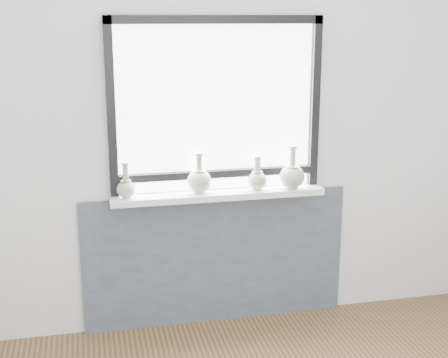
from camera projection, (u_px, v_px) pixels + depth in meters
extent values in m
cube|color=silver|center=(215.00, 124.00, 3.82)|extent=(3.60, 0.02, 2.60)
cube|color=#4E5969|center=(216.00, 259.00, 4.01)|extent=(1.70, 0.03, 0.86)
cube|color=white|center=(218.00, 195.00, 3.83)|extent=(1.32, 0.18, 0.04)
cube|color=black|center=(111.00, 109.00, 3.61)|extent=(0.05, 0.06, 1.05)
cube|color=black|center=(314.00, 102.00, 3.88)|extent=(0.05, 0.06, 1.05)
cube|color=black|center=(216.00, 19.00, 3.62)|extent=(1.30, 0.06, 0.05)
cube|color=black|center=(217.00, 174.00, 3.85)|extent=(1.20, 0.05, 0.04)
cube|color=white|center=(215.00, 109.00, 3.77)|extent=(1.20, 0.01, 1.00)
cylinder|color=#A6B992|center=(127.00, 197.00, 3.70)|extent=(0.05, 0.05, 0.01)
ellipsoid|color=#A6B992|center=(126.00, 189.00, 3.68)|extent=(0.11, 0.11, 0.10)
cone|color=#A6B992|center=(126.00, 183.00, 3.67)|extent=(0.06, 0.06, 0.03)
cylinder|color=#A6B992|center=(126.00, 174.00, 3.66)|extent=(0.03, 0.03, 0.12)
cylinder|color=#A6B992|center=(125.00, 163.00, 3.64)|extent=(0.05, 0.05, 0.01)
cylinder|color=#A6B992|center=(199.00, 192.00, 3.81)|extent=(0.07, 0.07, 0.01)
ellipsoid|color=#A6B992|center=(199.00, 181.00, 3.79)|extent=(0.15, 0.15, 0.14)
cone|color=#A6B992|center=(199.00, 173.00, 3.78)|extent=(0.08, 0.08, 0.03)
cylinder|color=#A6B992|center=(199.00, 164.00, 3.77)|extent=(0.04, 0.04, 0.12)
cylinder|color=#A6B992|center=(199.00, 154.00, 3.75)|extent=(0.06, 0.06, 0.01)
cylinder|color=#A6B992|center=(257.00, 189.00, 3.88)|extent=(0.06, 0.06, 0.01)
ellipsoid|color=#A6B992|center=(257.00, 180.00, 3.86)|extent=(0.12, 0.12, 0.11)
cone|color=#A6B992|center=(257.00, 174.00, 3.85)|extent=(0.07, 0.07, 0.03)
cylinder|color=#A6B992|center=(257.00, 166.00, 3.84)|extent=(0.04, 0.04, 0.10)
cylinder|color=#A6B992|center=(257.00, 157.00, 3.82)|extent=(0.05, 0.05, 0.01)
cylinder|color=#A6B992|center=(292.00, 187.00, 3.91)|extent=(0.07, 0.07, 0.01)
ellipsoid|color=#A6B992|center=(292.00, 177.00, 3.89)|extent=(0.16, 0.16, 0.15)
cone|color=#A6B992|center=(292.00, 168.00, 3.87)|extent=(0.09, 0.09, 0.03)
cylinder|color=#A6B992|center=(292.00, 158.00, 3.86)|extent=(0.04, 0.04, 0.14)
cylinder|color=#A6B992|center=(293.00, 147.00, 3.84)|extent=(0.06, 0.06, 0.01)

